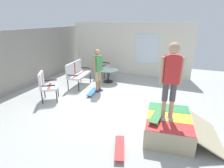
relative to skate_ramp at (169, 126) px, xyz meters
name	(u,v)px	position (x,y,z in m)	size (l,w,h in m)	color
ground_plane	(110,106)	(0.96, 1.94, -0.30)	(12.00, 12.00, 0.10)	#B2B2AD
back_wall_cinderblock	(14,61)	(0.96, 5.94, 0.91)	(9.00, 0.20, 2.32)	gray
house_facade	(130,49)	(4.76, 2.42, 1.04)	(0.23, 6.00, 2.58)	silver
skate_ramp	(169,126)	(0.00, 0.00, 0.00)	(1.59, 1.85, 0.49)	tan
patio_bench	(77,72)	(2.20, 3.95, 0.37)	(1.29, 0.66, 1.02)	black
patio_chair_near_house	(101,64)	(3.77, 3.59, 0.37)	(0.67, 0.61, 1.02)	black
patio_chair_by_wall	(46,84)	(0.51, 4.13, 0.37)	(0.82, 0.80, 1.02)	black
patio_table	(108,73)	(3.12, 2.92, 0.16)	(0.90, 0.90, 0.57)	black
person_watching	(98,68)	(1.94, 2.84, 0.71)	(0.47, 0.29, 1.65)	navy
person_skater	(171,76)	(-0.12, 0.09, 1.28)	(0.31, 0.46, 1.76)	silver
skateboard_by_bench	(92,92)	(1.61, 2.94, -0.16)	(0.82, 0.31, 0.10)	#3372B2
skateboard_spare	(120,148)	(-1.01, 0.93, -0.16)	(0.82, 0.44, 0.10)	#B23838
skateboard_on_ramp	(157,115)	(-0.19, 0.30, 0.33)	(0.82, 0.29, 0.10)	#3F8C4C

